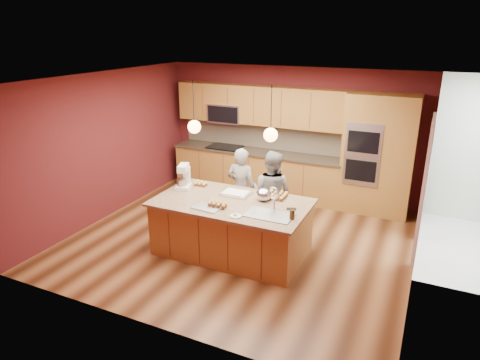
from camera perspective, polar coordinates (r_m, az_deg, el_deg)
The scene contains 24 objects.
floor at distance 7.39m, azimuth 0.12°, elevation -7.93°, with size 5.50×5.50×0.00m, color #3F200F.
ceiling at distance 6.60m, azimuth 0.14°, elevation 13.36°, with size 5.50×5.50×0.00m, color white.
wall_back at distance 9.13m, azimuth 6.75°, elevation 6.36°, with size 5.50×5.50×0.00m, color #511719.
wall_front at distance 4.87m, azimuth -12.34°, elevation -5.96°, with size 5.50×5.50×0.00m, color #511719.
wall_left at distance 8.36m, azimuth -17.30°, elevation 4.38°, with size 5.00×5.00×0.00m, color #511719.
wall_right at distance 6.31m, azimuth 23.47°, elevation -1.22°, with size 5.00×5.00×0.00m, color #511719.
cabinet_run at distance 9.22m, azimuth 2.14°, elevation 4.26°, with size 3.74×0.64×2.30m.
oven_column at distance 8.51m, azimuth 17.91°, elevation 3.17°, with size 1.30×0.62×2.30m.
doorway_trim at distance 7.16m, azimuth 23.28°, elevation -1.37°, with size 0.08×1.11×2.20m, color white, non-canonical shape.
pendant_left at distance 6.59m, azimuth -6.11°, elevation 7.10°, with size 0.20×0.20×0.80m.
pendant_right at distance 6.06m, azimuth 4.10°, elevation 6.06°, with size 0.20×0.20×0.80m.
island at distance 6.80m, azimuth -1.02°, elevation -6.25°, with size 2.39×1.34×1.26m.
person_left at distance 7.57m, azimuth 0.17°, elevation -1.14°, with size 0.54×0.35×1.48m, color black.
person_right at distance 7.36m, azimuth 4.22°, elevation -1.73°, with size 0.73×0.57×1.49m, color gray.
stand_mixer at distance 7.17m, azimuth -7.54°, elevation 0.21°, with size 0.30×0.35×0.42m.
sheet_cake at distance 6.89m, azimuth -0.57°, elevation -1.80°, with size 0.45×0.33×0.05m.
cooling_rack at distance 6.42m, azimuth -4.33°, elevation -3.62°, with size 0.43×0.31×0.02m, color #B3B5BC.
mixing_bowl at distance 6.65m, azimuth 3.17°, elevation -1.95°, with size 0.25×0.25×0.21m, color silver.
plate at distance 6.11m, azimuth -0.59°, elevation -4.83°, with size 0.17×0.17×0.01m, color silver.
tumbler at distance 6.05m, azimuth 6.96°, elevation -4.59°, with size 0.07×0.07×0.14m, color #362711.
phone at distance 6.40m, azimuth 6.86°, elevation -3.84°, with size 0.14×0.08×0.01m, color black.
cupcakes_left at distance 7.31m, azimuth -5.26°, elevation -0.51°, with size 0.23×0.16×0.07m, color gold, non-canonical shape.
cupcakes_rack at distance 6.40m, azimuth -3.04°, elevation -3.25°, with size 0.31×0.15×0.07m, color gold, non-canonical shape.
cupcakes_right at distance 6.80m, azimuth 4.88°, elevation -2.04°, with size 0.33×0.33×0.07m, color gold, non-canonical shape.
Camera 1 is at (2.74, -5.96, 3.41)m, focal length 32.00 mm.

